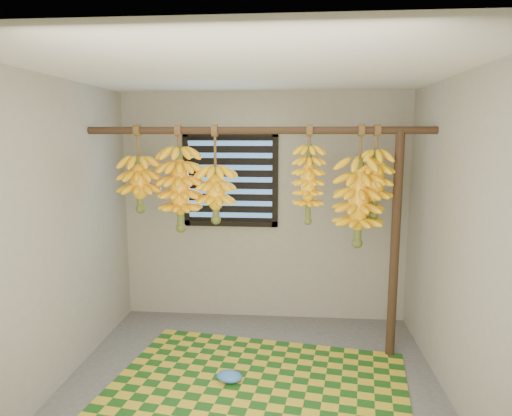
# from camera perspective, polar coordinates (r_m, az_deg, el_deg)

# --- Properties ---
(floor) EXTENTS (3.00, 3.00, 0.01)m
(floor) POSITION_cam_1_polar(r_m,az_deg,el_deg) (3.81, -0.77, -21.96)
(floor) COLOR #515151
(floor) RESTS_ON ground
(ceiling) EXTENTS (3.00, 3.00, 0.01)m
(ceiling) POSITION_cam_1_polar(r_m,az_deg,el_deg) (3.29, -0.86, 16.86)
(ceiling) COLOR silver
(ceiling) RESTS_ON wall_back
(wall_back) EXTENTS (3.00, 0.01, 2.40)m
(wall_back) POSITION_cam_1_polar(r_m,az_deg,el_deg) (4.82, 0.98, 0.04)
(wall_back) COLOR gray
(wall_back) RESTS_ON floor
(wall_left) EXTENTS (0.01, 3.00, 2.40)m
(wall_left) POSITION_cam_1_polar(r_m,az_deg,el_deg) (3.80, -24.03, -3.23)
(wall_left) COLOR gray
(wall_left) RESTS_ON floor
(wall_right) EXTENTS (0.01, 3.00, 2.40)m
(wall_right) POSITION_cam_1_polar(r_m,az_deg,el_deg) (3.54, 24.32, -4.15)
(wall_right) COLOR gray
(wall_right) RESTS_ON floor
(window) EXTENTS (1.00, 0.04, 1.00)m
(window) POSITION_cam_1_polar(r_m,az_deg,el_deg) (4.79, -3.22, 3.58)
(window) COLOR black
(window) RESTS_ON wall_back
(hanging_pole) EXTENTS (3.00, 0.06, 0.06)m
(hanging_pole) POSITION_cam_1_polar(r_m,az_deg,el_deg) (3.96, 0.19, 9.68)
(hanging_pole) COLOR #3F2A1B
(hanging_pole) RESTS_ON wall_left
(support_post) EXTENTS (0.08, 0.08, 2.00)m
(support_post) POSITION_cam_1_polar(r_m,az_deg,el_deg) (4.15, 16.97, -4.67)
(support_post) COLOR #3F2A1B
(support_post) RESTS_ON floor
(woven_mat) EXTENTS (2.54, 2.15, 0.01)m
(woven_mat) POSITION_cam_1_polar(r_m,az_deg,el_deg) (3.77, -0.19, -22.19)
(woven_mat) COLOR #1B4F17
(woven_mat) RESTS_ON floor
(plastic_bag) EXTENTS (0.23, 0.18, 0.09)m
(plastic_bag) POSITION_cam_1_polar(r_m,az_deg,el_deg) (3.89, -3.34, -20.29)
(plastic_bag) COLOR #3772CE
(plastic_bag) RESTS_ON woven_mat
(banana_bunch_a) EXTENTS (0.35, 0.35, 0.76)m
(banana_bunch_a) POSITION_cam_1_polar(r_m,az_deg,el_deg) (4.20, -14.34, 2.97)
(banana_bunch_a) COLOR brown
(banana_bunch_a) RESTS_ON hanging_pole
(banana_bunch_b) EXTENTS (0.37, 0.37, 0.93)m
(banana_bunch_b) POSITION_cam_1_polar(r_m,az_deg,el_deg) (4.10, -9.48, 2.35)
(banana_bunch_b) COLOR brown
(banana_bunch_b) RESTS_ON hanging_pole
(banana_bunch_c) EXTENTS (0.32, 0.32, 0.85)m
(banana_bunch_c) POSITION_cam_1_polar(r_m,az_deg,el_deg) (4.04, -5.06, 1.77)
(banana_bunch_c) COLOR brown
(banana_bunch_c) RESTS_ON hanging_pole
(banana_bunch_d) EXTENTS (0.28, 0.28, 0.85)m
(banana_bunch_d) POSITION_cam_1_polar(r_m,az_deg,el_deg) (3.97, 6.58, 2.98)
(banana_bunch_d) COLOR brown
(banana_bunch_d) RESTS_ON hanging_pole
(banana_bunch_e) EXTENTS (0.42, 0.42, 1.04)m
(banana_bunch_e) POSITION_cam_1_polar(r_m,az_deg,el_deg) (4.02, 12.71, 0.73)
(banana_bunch_e) COLOR brown
(banana_bunch_e) RESTS_ON hanging_pole
(banana_bunch_f) EXTENTS (0.28, 0.28, 0.79)m
(banana_bunch_f) POSITION_cam_1_polar(r_m,az_deg,el_deg) (4.02, 14.66, 3.00)
(banana_bunch_f) COLOR brown
(banana_bunch_f) RESTS_ON hanging_pole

